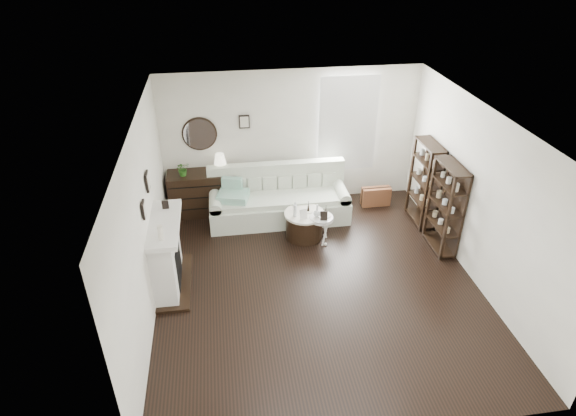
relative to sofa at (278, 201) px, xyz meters
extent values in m
plane|color=black|center=(0.35, -2.08, -0.34)|extent=(5.50, 5.50, 0.00)
plane|color=white|center=(0.35, -2.08, 2.36)|extent=(5.50, 5.50, 0.00)
plane|color=white|center=(0.35, 0.67, 1.01)|extent=(5.00, 0.00, 5.00)
plane|color=white|center=(0.35, -4.83, 1.01)|extent=(5.00, 0.00, 5.00)
plane|color=white|center=(-2.15, -2.08, 1.01)|extent=(0.00, 5.50, 5.50)
plane|color=white|center=(2.85, -2.08, 1.01)|extent=(0.00, 5.50, 5.50)
cube|color=white|center=(1.45, 0.65, 1.26)|extent=(1.00, 0.02, 1.80)
cube|color=silver|center=(1.45, 0.59, 1.26)|extent=(1.15, 0.02, 1.90)
cylinder|color=silver|center=(-1.40, 0.64, 1.21)|extent=(0.60, 0.03, 0.60)
cube|color=black|center=(-0.55, 0.64, 1.41)|extent=(0.20, 0.03, 0.26)
cube|color=white|center=(-1.98, -1.78, 0.21)|extent=(0.34, 1.20, 1.10)
cube|color=black|center=(-1.95, -1.78, 0.06)|extent=(0.30, 0.65, 0.70)
cube|color=white|center=(-1.93, -1.78, 0.78)|extent=(0.44, 1.35, 0.08)
cube|color=black|center=(-1.90, -1.78, -0.32)|extent=(0.50, 1.40, 0.05)
cylinder|color=silver|center=(-1.93, -2.23, 0.93)|extent=(0.08, 0.08, 0.22)
cube|color=black|center=(-1.93, -1.38, 0.89)|extent=(0.10, 0.03, 0.14)
cube|color=black|center=(-2.12, -2.13, 1.26)|extent=(0.03, 0.18, 0.24)
cube|color=black|center=(-2.12, -1.48, 1.36)|extent=(0.03, 0.22, 0.28)
cube|color=black|center=(2.68, -0.53, 0.46)|extent=(0.30, 0.80, 1.60)
cylinder|color=#C4B087|center=(2.66, -0.78, 0.18)|extent=(0.08, 0.08, 0.11)
cylinder|color=#C4B087|center=(2.66, -0.53, 0.18)|extent=(0.08, 0.08, 0.11)
cylinder|color=#C4B087|center=(2.66, -0.28, 0.18)|extent=(0.08, 0.08, 0.11)
cylinder|color=#C4B087|center=(2.66, -0.78, 0.58)|extent=(0.08, 0.08, 0.11)
cylinder|color=#C4B087|center=(2.66, -0.53, 0.58)|extent=(0.08, 0.08, 0.11)
cylinder|color=#C4B087|center=(2.66, -0.28, 0.58)|extent=(0.08, 0.08, 0.11)
cylinder|color=#C4B087|center=(2.66, -0.78, 0.98)|extent=(0.08, 0.08, 0.11)
cylinder|color=#C4B087|center=(2.66, -0.53, 0.98)|extent=(0.08, 0.08, 0.11)
cylinder|color=#C4B087|center=(2.66, -0.28, 0.98)|extent=(0.08, 0.08, 0.11)
cube|color=black|center=(2.68, -1.43, 0.46)|extent=(0.30, 0.80, 1.60)
cylinder|color=#C4B087|center=(2.66, -1.68, 0.18)|extent=(0.08, 0.08, 0.11)
cylinder|color=#C4B087|center=(2.66, -1.43, 0.18)|extent=(0.08, 0.08, 0.11)
cylinder|color=#C4B087|center=(2.66, -1.18, 0.18)|extent=(0.08, 0.08, 0.11)
cylinder|color=#C4B087|center=(2.66, -1.68, 0.58)|extent=(0.08, 0.08, 0.11)
cylinder|color=#C4B087|center=(2.66, -1.43, 0.58)|extent=(0.08, 0.08, 0.11)
cylinder|color=#C4B087|center=(2.66, -1.18, 0.58)|extent=(0.08, 0.08, 0.11)
cylinder|color=#C4B087|center=(2.66, -1.68, 0.98)|extent=(0.08, 0.08, 0.11)
cylinder|color=#C4B087|center=(2.66, -1.43, 0.98)|extent=(0.08, 0.08, 0.11)
cylinder|color=#C4B087|center=(2.66, -1.18, 0.98)|extent=(0.08, 0.08, 0.11)
cube|color=beige|center=(0.00, -0.08, -0.13)|extent=(2.64, 0.92, 0.43)
cube|color=beige|center=(0.00, -0.11, 0.14)|extent=(2.29, 0.73, 0.10)
cube|color=beige|center=(0.00, 0.27, 0.28)|extent=(2.64, 0.20, 0.81)
cube|color=beige|center=(-1.20, -0.08, -0.08)|extent=(0.22, 0.86, 0.53)
cube|color=beige|center=(1.20, -0.08, -0.08)|extent=(0.22, 0.86, 0.53)
cube|color=#279266|center=(-0.86, -0.13, 0.26)|extent=(0.65, 0.58, 0.14)
cube|color=brown|center=(2.01, 0.16, -0.15)|extent=(0.58, 0.20, 0.39)
cube|color=black|center=(-1.43, 0.39, 0.09)|extent=(1.29, 0.54, 0.86)
cube|color=black|center=(-1.43, 0.11, -0.10)|extent=(1.24, 0.01, 0.02)
cube|color=black|center=(-1.43, 0.11, 0.13)|extent=(1.24, 0.01, 0.02)
cube|color=black|center=(-1.43, 0.11, 0.37)|extent=(1.24, 0.01, 0.01)
imported|color=#275C1A|center=(-1.76, 0.33, 0.66)|extent=(0.31, 0.29, 0.28)
cylinder|color=black|center=(0.37, -0.76, -0.11)|extent=(0.66, 0.66, 0.46)
cylinder|color=silver|center=(0.37, -0.76, 0.14)|extent=(0.72, 0.72, 0.04)
cylinder|color=silver|center=(0.64, -0.95, 0.16)|extent=(0.42, 0.42, 0.03)
cylinder|color=white|center=(0.64, -0.95, 0.12)|extent=(0.43, 0.43, 0.02)
cylinder|color=white|center=(0.64, -0.95, -0.10)|extent=(0.03, 0.03, 0.48)
cylinder|color=silver|center=(0.19, -0.84, 0.30)|extent=(0.07, 0.07, 0.28)
cube|color=white|center=(0.32, -0.94, 0.25)|extent=(0.15, 0.09, 0.18)
cube|color=black|center=(0.66, -1.07, 0.26)|extent=(0.14, 0.07, 0.17)
camera|label=1|loc=(-0.99, -7.98, 4.62)|focal=30.00mm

